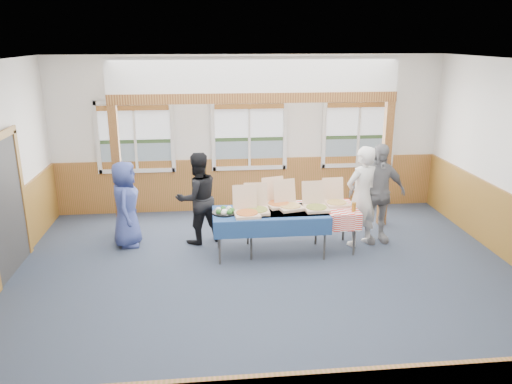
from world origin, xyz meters
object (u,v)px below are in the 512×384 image
Objects in this scene: woman_black at (198,198)px; person_grey at (377,193)px; table_left at (270,215)px; table_right at (300,211)px; man_blue at (126,204)px; woman_white at (362,197)px.

person_grey is at bearing 151.08° from woman_black.
table_right is at bearing 1.07° from table_left.
woman_black is at bearing 148.66° from table_right.
woman_black is 1.24m from man_blue.
woman_white is 0.36m from person_grey.
man_blue is at bearing -22.54° from woman_black.
table_right is 1.81m from woman_black.
man_blue is (-2.44, 0.63, 0.06)m from table_left.
woman_black is 0.92× the size of person_grey.
woman_black is (-1.20, 0.66, 0.12)m from table_left.
woman_black is (-2.82, 0.43, -0.07)m from woman_white.
person_grey reaches higher than woman_white.
table_left is at bearing 179.42° from table_right.
woman_white is 1.17× the size of man_blue.
person_grey is at bearing -94.40° from man_blue.
person_grey is at bearing -1.45° from table_left.
woman_white reaches higher than table_right.
man_blue is at bearing 152.88° from table_left.
person_grey is (1.41, 0.25, 0.19)m from table_right.
person_grey reaches higher than woman_black.
woman_white is 2.85m from woman_black.
table_left is 2.52m from man_blue.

